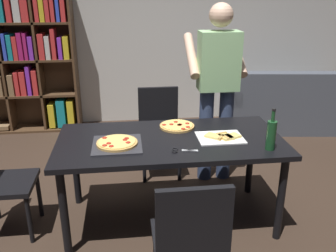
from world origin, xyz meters
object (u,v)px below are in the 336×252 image
chair_near_camera (190,237)px  bookshelf (25,58)px  dining_table (170,147)px  pepperoni_pizza_on_tray (117,143)px  second_pizza_plain (177,126)px  kitchen_scissors (180,150)px  couch (286,107)px  wine_bottle (271,134)px  chair_far_side (159,126)px  person_serving_pizza (217,84)px

chair_near_camera → bookshelf: 3.71m
dining_table → pepperoni_pizza_on_tray: 0.43m
chair_near_camera → second_pizza_plain: (0.09, 1.16, 0.25)m
dining_table → pepperoni_pizza_on_tray: bearing=-169.0°
pepperoni_pizza_on_tray → second_pizza_plain: pepperoni_pizza_on_tray is taller
pepperoni_pizza_on_tray → kitchen_scissors: size_ratio=1.88×
chair_near_camera → kitchen_scissors: (0.04, 0.68, 0.24)m
kitchen_scissors → second_pizza_plain: size_ratio=0.66×
couch → wine_bottle: wine_bottle is taller
dining_table → chair_far_side: (0.00, 0.92, -0.16)m
wine_bottle → couch: bearing=62.5°
dining_table → chair_near_camera: 0.94m
chair_near_camera → person_serving_pizza: size_ratio=0.51×
couch → pepperoni_pizza_on_tray: (-2.31, -2.07, 0.46)m
dining_table → person_serving_pizza: person_serving_pizza is taller
pepperoni_pizza_on_tray → kitchen_scissors: pepperoni_pizza_on_tray is taller
couch → wine_bottle: (-1.19, -2.28, 0.57)m
chair_far_side → person_serving_pizza: bearing=-22.0°
pepperoni_pizza_on_tray → person_serving_pizza: bearing=39.1°
kitchen_scissors → second_pizza_plain: (0.05, 0.49, 0.01)m
couch → kitchen_scissors: bearing=-129.7°
couch → chair_far_side: bearing=-150.6°
dining_table → chair_far_side: bearing=90.0°
pepperoni_pizza_on_tray → wine_bottle: bearing=-10.5°
chair_far_side → second_pizza_plain: chair_far_side is taller
chair_far_side → kitchen_scissors: 1.19m
kitchen_scissors → person_serving_pizza: bearing=62.0°
chair_near_camera → second_pizza_plain: size_ratio=3.03×
wine_bottle → kitchen_scissors: 0.67m
chair_far_side → couch: size_ratio=0.50×
dining_table → person_serving_pizza: bearing=52.1°
pepperoni_pizza_on_tray → kitchen_scissors: 0.49m
person_serving_pizza → kitchen_scissors: bearing=-118.0°
dining_table → chair_far_side: chair_far_side is taller
chair_far_side → chair_near_camera: bearing=-90.0°
chair_far_side → bookshelf: (-1.64, 1.46, 0.48)m
chair_near_camera → couch: chair_near_camera is taller
chair_near_camera → couch: bearing=57.0°
chair_far_side → couch: (1.89, 1.07, -0.21)m
dining_table → chair_far_side: size_ratio=1.98×
kitchen_scissors → wine_bottle: bearing=-4.0°
dining_table → couch: 2.77m
chair_far_side → second_pizza_plain: 0.73m
second_pizza_plain → bookshelf: bearing=129.0°
bookshelf → kitchen_scissors: bookshelf is taller
pepperoni_pizza_on_tray → wine_bottle: (1.12, -0.21, 0.10)m
person_serving_pizza → wine_bottle: bearing=-80.8°
wine_bottle → second_pizza_plain: size_ratio=1.06×
chair_far_side → couch: chair_far_side is taller
chair_near_camera → chair_far_side: 1.84m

